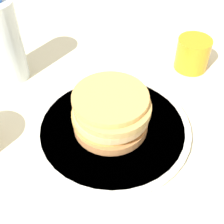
% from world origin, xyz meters
% --- Properties ---
extents(ground_plane, '(4.00, 4.00, 0.00)m').
position_xyz_m(ground_plane, '(0.00, 0.00, 0.00)').
color(ground_plane, beige).
extents(plate, '(0.30, 0.30, 0.01)m').
position_xyz_m(plate, '(0.00, -0.03, 0.01)').
color(plate, silver).
rests_on(plate, ground_plane).
extents(pancake_stack, '(0.15, 0.14, 0.07)m').
position_xyz_m(pancake_stack, '(0.00, -0.03, 0.05)').
color(pancake_stack, '#C8854D').
rests_on(pancake_stack, plate).
extents(juice_glass, '(0.08, 0.08, 0.07)m').
position_xyz_m(juice_glass, '(0.16, -0.25, 0.04)').
color(juice_glass, orange).
rests_on(juice_glass, ground_plane).
extents(water_bottle_near, '(0.08, 0.08, 0.20)m').
position_xyz_m(water_bottle_near, '(0.21, 0.16, 0.09)').
color(water_bottle_near, silver).
rests_on(water_bottle_near, ground_plane).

